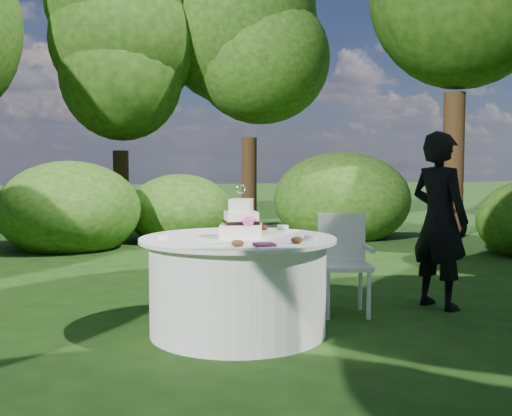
% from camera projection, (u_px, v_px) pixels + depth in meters
% --- Properties ---
extents(ground, '(80.00, 80.00, 0.00)m').
position_uv_depth(ground, '(238.00, 332.00, 4.80)').
color(ground, '#1C320D').
rests_on(ground, ground).
extents(napkins, '(0.14, 0.14, 0.02)m').
position_uv_depth(napkins, '(264.00, 245.00, 4.23)').
color(napkins, '#441D39').
rests_on(napkins, table).
extents(feather_plume, '(0.48, 0.07, 0.01)m').
position_uv_depth(feather_plume, '(233.00, 242.00, 4.39)').
color(feather_plume, silver).
rests_on(feather_plume, table).
extents(guest, '(0.57, 0.70, 1.65)m').
position_uv_depth(guest, '(439.00, 220.00, 5.60)').
color(guest, black).
rests_on(guest, ground).
extents(table, '(1.56, 1.56, 0.77)m').
position_uv_depth(table, '(238.00, 285.00, 4.78)').
color(table, silver).
rests_on(table, ground).
extents(cake, '(0.41, 0.41, 0.43)m').
position_uv_depth(cake, '(241.00, 223.00, 4.77)').
color(cake, white).
rests_on(cake, table).
extents(chair, '(0.54, 0.53, 0.90)m').
position_uv_depth(chair, '(343.00, 256.00, 5.43)').
color(chair, silver).
rests_on(chair, ground).
extents(votives, '(1.21, 0.88, 0.04)m').
position_uv_depth(votives, '(253.00, 234.00, 4.83)').
color(votives, white).
rests_on(votives, table).
extents(petal_cups, '(0.57, 1.08, 0.05)m').
position_uv_depth(petal_cups, '(266.00, 236.00, 4.61)').
color(petal_cups, '#562D16').
rests_on(petal_cups, table).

